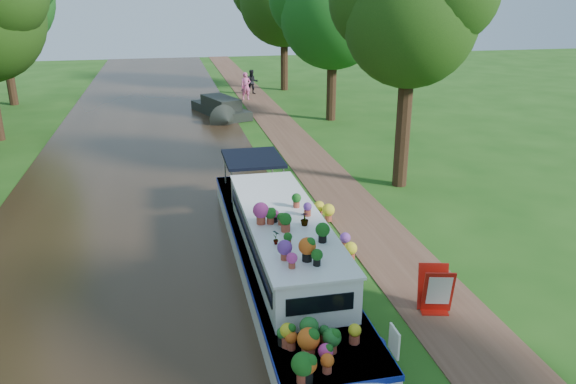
{
  "coord_description": "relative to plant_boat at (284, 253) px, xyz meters",
  "views": [
    {
      "loc": [
        -4.94,
        -16.55,
        7.26
      ],
      "look_at": [
        -1.43,
        -0.39,
        1.3
      ],
      "focal_mm": 35.0,
      "sensor_mm": 36.0,
      "label": 1
    }
  ],
  "objects": [
    {
      "name": "verge_plant",
      "position": [
        1.71,
        7.91,
        -0.65
      ],
      "size": [
        0.45,
        0.42,
        0.4
      ],
      "primitive_type": "imported",
      "rotation": [
        0.0,
        0.0,
        0.36
      ],
      "color": "#1F6A28",
      "rests_on": "ground"
    },
    {
      "name": "pedestrian_pink",
      "position": [
        2.75,
        26.13,
        0.12
      ],
      "size": [
        0.69,
        0.46,
        1.88
      ],
      "primitive_type": "imported",
      "rotation": [
        0.0,
        0.0,
        0.02
      ],
      "color": "#CC5478",
      "rests_on": "towpath"
    },
    {
      "name": "tree_near_overhang",
      "position": [
        6.04,
        6.77,
        5.75
      ],
      "size": [
        5.52,
        5.28,
        8.99
      ],
      "color": "black",
      "rests_on": "ground"
    },
    {
      "name": "plant_boat",
      "position": [
        0.0,
        0.0,
        0.0
      ],
      "size": [
        2.29,
        13.52,
        2.22
      ],
      "color": "white",
      "rests_on": "canal_water"
    },
    {
      "name": "ground",
      "position": [
        2.25,
        3.7,
        -0.85
      ],
      "size": [
        100.0,
        100.0,
        0.0
      ],
      "primitive_type": "plane",
      "color": "#1D4C13",
      "rests_on": "ground"
    },
    {
      "name": "sandwich_board",
      "position": [
        3.2,
        -2.17,
        -0.31
      ],
      "size": [
        0.76,
        0.72,
        1.13
      ],
      "rotation": [
        0.0,
        0.0,
        -0.25
      ],
      "color": "#B6150D",
      "rests_on": "towpath"
    },
    {
      "name": "towpath",
      "position": [
        3.45,
        3.7,
        -0.84
      ],
      "size": [
        2.2,
        100.0,
        0.03
      ],
      "primitive_type": "cube",
      "color": "brown",
      "rests_on": "ground"
    },
    {
      "name": "canal_water",
      "position": [
        -3.75,
        3.7,
        -0.84
      ],
      "size": [
        10.0,
        100.0,
        0.02
      ],
      "primitive_type": "cube",
      "color": "black",
      "rests_on": "ground"
    },
    {
      "name": "second_boat",
      "position": [
        0.5,
        21.14,
        -0.38
      ],
      "size": [
        3.35,
        6.35,
        1.16
      ],
      "rotation": [
        0.0,
        0.0,
        0.33
      ],
      "color": "black",
      "rests_on": "canal_water"
    },
    {
      "name": "tree_near_mid",
      "position": [
        6.73,
        18.79,
        5.58
      ],
      "size": [
        6.9,
        6.6,
        9.4
      ],
      "color": "black",
      "rests_on": "ground"
    },
    {
      "name": "pedestrian_dark",
      "position": [
        3.53,
        28.22,
        0.06
      ],
      "size": [
        0.86,
        0.67,
        1.77
      ],
      "primitive_type": "imported",
      "rotation": [
        0.0,
        0.0,
        0.0
      ],
      "color": "black",
      "rests_on": "towpath"
    }
  ]
}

